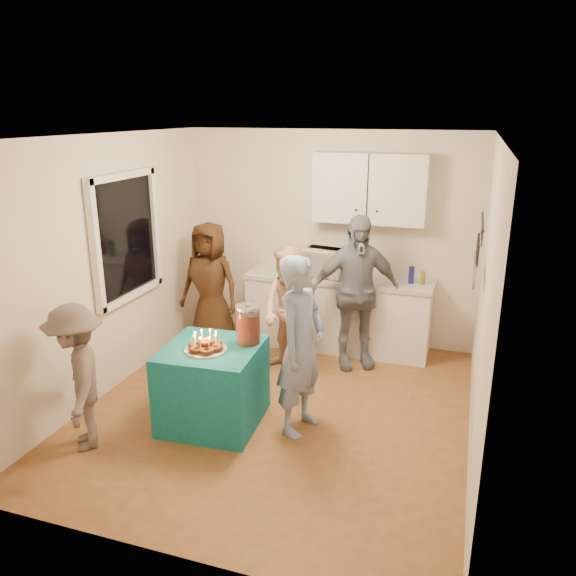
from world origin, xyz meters
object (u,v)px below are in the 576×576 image
(child_near_left, at_px, (78,378))
(woman_back_left, at_px, (210,285))
(punch_jar, at_px, (248,325))
(woman_back_center, at_px, (290,312))
(woman_back_right, at_px, (355,292))
(party_table, at_px, (213,385))
(man_birthday, at_px, (301,346))
(microwave, at_px, (326,263))
(counter, at_px, (338,314))

(child_near_left, bearing_deg, woman_back_left, 140.65)
(woman_back_left, bearing_deg, punch_jar, -49.09)
(woman_back_center, height_order, woman_back_right, woman_back_right)
(party_table, height_order, man_birthday, man_birthday)
(woman_back_right, bearing_deg, party_table, -146.79)
(party_table, bearing_deg, man_birthday, 10.37)
(woman_back_center, relative_size, child_near_left, 1.11)
(punch_jar, bearing_deg, woman_back_left, 126.72)
(punch_jar, height_order, woman_back_center, woman_back_center)
(party_table, distance_m, woman_back_center, 1.31)
(microwave, xyz_separation_m, woman_back_center, (-0.17, -0.87, -0.35))
(man_birthday, distance_m, child_near_left, 1.92)
(counter, height_order, woman_back_center, woman_back_center)
(party_table, relative_size, woman_back_left, 0.55)
(woman_back_left, relative_size, child_near_left, 1.19)
(counter, distance_m, child_near_left, 3.22)
(punch_jar, height_order, woman_back_left, woman_back_left)
(counter, height_order, woman_back_left, woman_back_left)
(counter, relative_size, punch_jar, 6.47)
(counter, height_order, party_table, counter)
(counter, height_order, man_birthday, man_birthday)
(counter, bearing_deg, woman_back_right, -56.74)
(woman_back_left, height_order, child_near_left, woman_back_left)
(party_table, relative_size, woman_back_right, 0.49)
(woman_back_right, bearing_deg, child_near_left, -154.75)
(woman_back_left, bearing_deg, woman_back_center, -17.30)
(microwave, height_order, child_near_left, child_near_left)
(woman_back_center, bearing_deg, woman_back_right, 55.07)
(woman_back_left, bearing_deg, man_birthday, -39.12)
(punch_jar, distance_m, man_birthday, 0.54)
(microwave, distance_m, party_table, 2.26)
(woman_back_left, xyz_separation_m, woman_back_center, (1.18, -0.46, -0.06))
(man_birthday, xyz_separation_m, woman_back_left, (-1.62, 1.53, -0.05))
(microwave, height_order, woman_back_right, woman_back_right)
(punch_jar, height_order, child_near_left, child_near_left)
(woman_back_right, height_order, child_near_left, woman_back_right)
(party_table, height_order, woman_back_center, woman_back_center)
(microwave, height_order, punch_jar, microwave)
(counter, distance_m, woman_back_center, 0.98)
(woman_back_center, bearing_deg, counter, 89.69)
(counter, xyz_separation_m, woman_back_center, (-0.33, -0.87, 0.29))
(woman_back_left, bearing_deg, child_near_left, -88.01)
(man_birthday, bearing_deg, child_near_left, 128.52)
(microwave, xyz_separation_m, woman_back_left, (-1.35, -0.41, -0.29))
(woman_back_left, bearing_deg, microwave, 21.03)
(man_birthday, bearing_deg, woman_back_left, 58.77)
(woman_back_center, bearing_deg, man_birthday, -46.96)
(man_birthday, distance_m, woman_back_right, 1.51)
(counter, height_order, microwave, microwave)
(party_table, bearing_deg, child_near_left, -142.18)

